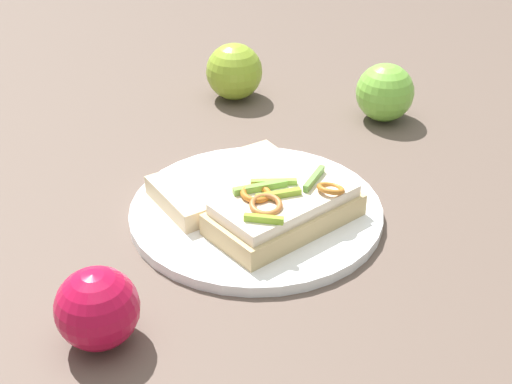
{
  "coord_description": "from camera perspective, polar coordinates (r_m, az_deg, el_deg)",
  "views": [
    {
      "loc": [
        0.47,
        0.51,
        0.46
      ],
      "look_at": [
        0.0,
        0.0,
        0.03
      ],
      "focal_mm": 51.67,
      "sensor_mm": 36.0,
      "label": 1
    }
  ],
  "objects": [
    {
      "name": "ground_plane",
      "position": [
        0.83,
        -0.0,
        -1.89
      ],
      "size": [
        2.0,
        2.0,
        0.0
      ],
      "primitive_type": "plane",
      "color": "brown",
      "rests_on": "ground"
    },
    {
      "name": "sandwich",
      "position": [
        0.78,
        2.09,
        -1.4
      ],
      "size": [
        0.17,
        0.1,
        0.05
      ],
      "rotation": [
        0.0,
        0.0,
        6.23
      ],
      "color": "tan",
      "rests_on": "plate"
    },
    {
      "name": "plate",
      "position": [
        0.83,
        -0.0,
        -1.54
      ],
      "size": [
        0.28,
        0.28,
        0.01
      ],
      "primitive_type": "cylinder",
      "color": "white",
      "rests_on": "ground_plane"
    },
    {
      "name": "apple_1",
      "position": [
        1.04,
        9.95,
        7.61
      ],
      "size": [
        0.09,
        0.09,
        0.08
      ],
      "primitive_type": "sphere",
      "rotation": [
        0.0,
        0.0,
        1.44
      ],
      "color": "#78BD40",
      "rests_on": "ground_plane"
    },
    {
      "name": "apple_0",
      "position": [
        1.09,
        -1.7,
        9.31
      ],
      "size": [
        0.12,
        0.12,
        0.08
      ],
      "primitive_type": "sphere",
      "rotation": [
        0.0,
        0.0,
        5.41
      ],
      "color": "#8CAA2E",
      "rests_on": "ground_plane"
    },
    {
      "name": "bread_slice_side",
      "position": [
        0.85,
        -1.95,
        0.74
      ],
      "size": [
        0.18,
        0.13,
        0.02
      ],
      "primitive_type": "cube",
      "rotation": [
        0.0,
        0.0,
        6.1
      ],
      "color": "beige",
      "rests_on": "plate"
    },
    {
      "name": "apple_2",
      "position": [
        0.66,
        -12.19,
        -8.8
      ],
      "size": [
        0.09,
        0.09,
        0.08
      ],
      "primitive_type": "sphere",
      "rotation": [
        0.0,
        0.0,
        4.46
      ],
      "color": "#B40E34",
      "rests_on": "ground_plane"
    }
  ]
}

